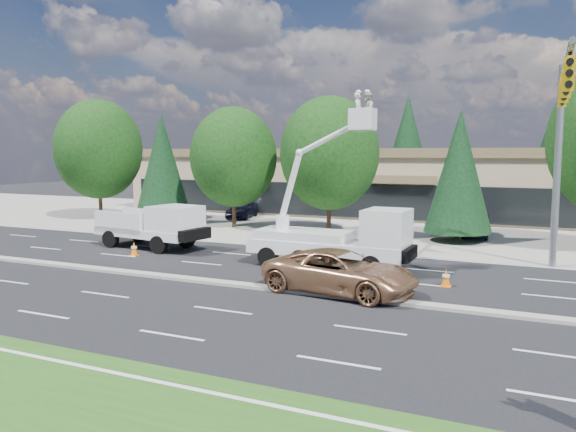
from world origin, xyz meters
The scene contains 22 objects.
ground centered at (0.00, 0.00, 0.00)m, with size 140.00×140.00×0.00m, color black.
concrete_apron centered at (0.00, 20.00, 0.01)m, with size 140.00×22.00×0.01m, color #99978B.
road_median centered at (0.00, 0.00, 0.06)m, with size 120.00×0.55×0.12m, color #99978B.
strip_mall centered at (0.00, 29.97, 2.83)m, with size 50.40×15.40×5.50m.
tree_front_a centered at (-22.00, 15.00, 5.43)m, with size 6.68×6.68×9.27m.
tree_front_b centered at (-16.00, 15.00, 4.29)m, with size 4.06×4.06×8.00m.
tree_front_c centered at (-10.00, 15.00, 4.86)m, with size 5.99×5.99×8.31m.
tree_front_d centered at (-3.00, 15.00, 5.12)m, with size 6.31×6.31×8.75m.
tree_front_e centered at (5.00, 15.00, 4.11)m, with size 3.88×3.88×7.66m.
tree_back_a centered at (-18.00, 42.00, 4.68)m, with size 4.42×4.42×8.72m.
tree_back_b centered at (-4.00, 42.00, 6.02)m, with size 5.69×5.69×11.23m.
tree_back_c centered at (10.00, 42.00, 4.91)m, with size 4.64×4.64×9.15m.
signal_mast centered at (10.03, 7.04, 6.06)m, with size 2.76×10.16×9.00m.
utility_pickup centered at (-9.56, 5.67, 0.99)m, with size 6.50×3.11×2.39m.
bucket_truck centered at (1.29, 4.80, 1.66)m, with size 7.28×2.46×7.84m.
traffic_cone_a centered at (-9.20, 3.50, 0.34)m, with size 0.40×0.40×0.70m.
traffic_cone_b centered at (-1.15, 3.74, 0.34)m, with size 0.40×0.40×0.70m.
traffic_cone_c centered at (0.54, 3.64, 0.34)m, with size 0.40×0.40×0.70m.
traffic_cone_d centered at (6.18, 3.27, 0.34)m, with size 0.40×0.40×0.70m.
minivan centered at (2.78, 0.60, 0.80)m, with size 2.64×5.73×1.59m, color #A3734E.
parked_car_west centered at (-12.23, 20.16, 0.73)m, with size 1.72×4.28×1.46m, color black.
parked_car_east centered at (5.79, 17.23, 0.71)m, with size 1.49×4.29×1.41m, color black.
Camera 1 is at (9.41, -18.70, 5.18)m, focal length 35.00 mm.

